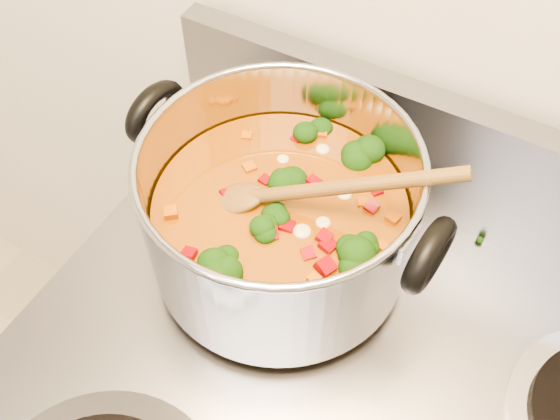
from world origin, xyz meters
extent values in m
cube|color=gray|center=(0.00, 1.47, 1.00)|extent=(0.76, 0.03, 0.16)
cylinder|color=#A5A5AD|center=(-0.18, 1.31, 0.92)|extent=(0.19, 0.19, 0.01)
cylinder|color=black|center=(-0.18, 1.31, 0.93)|extent=(0.15, 0.15, 0.01)
cylinder|color=#ACACB4|center=(-0.17, 1.32, 1.01)|extent=(0.27, 0.27, 0.14)
torus|color=#ACACB4|center=(-0.17, 1.32, 1.08)|extent=(0.27, 0.27, 0.01)
cylinder|color=#90520D|center=(-0.17, 1.32, 0.98)|extent=(0.25, 0.25, 0.08)
torus|color=black|center=(-0.32, 1.33, 1.06)|extent=(0.03, 0.08, 0.08)
torus|color=black|center=(-0.02, 1.31, 1.06)|extent=(0.03, 0.08, 0.08)
ellipsoid|color=black|center=(-0.16, 1.35, 1.02)|extent=(0.04, 0.04, 0.03)
ellipsoid|color=black|center=(-0.25, 1.39, 1.02)|extent=(0.04, 0.04, 0.03)
ellipsoid|color=black|center=(-0.23, 1.37, 1.02)|extent=(0.04, 0.04, 0.03)
ellipsoid|color=black|center=(-0.19, 1.39, 1.02)|extent=(0.04, 0.04, 0.03)
ellipsoid|color=black|center=(-0.11, 1.41, 1.02)|extent=(0.04, 0.04, 0.03)
ellipsoid|color=black|center=(-0.20, 1.35, 1.02)|extent=(0.04, 0.04, 0.03)
ellipsoid|color=black|center=(-0.20, 1.41, 1.02)|extent=(0.04, 0.04, 0.03)
ellipsoid|color=black|center=(-0.17, 1.24, 1.02)|extent=(0.04, 0.04, 0.03)
ellipsoid|color=black|center=(-0.14, 1.29, 1.02)|extent=(0.04, 0.04, 0.03)
ellipsoid|color=black|center=(-0.25, 1.30, 1.02)|extent=(0.04, 0.04, 0.03)
ellipsoid|color=maroon|center=(-0.13, 1.31, 1.02)|extent=(0.01, 0.01, 0.01)
ellipsoid|color=maroon|center=(-0.15, 1.21, 1.02)|extent=(0.01, 0.01, 0.01)
ellipsoid|color=maroon|center=(-0.20, 1.26, 1.02)|extent=(0.01, 0.01, 0.01)
ellipsoid|color=maroon|center=(-0.22, 1.27, 1.02)|extent=(0.01, 0.01, 0.01)
ellipsoid|color=maroon|center=(-0.19, 1.30, 1.02)|extent=(0.01, 0.01, 0.01)
ellipsoid|color=maroon|center=(-0.13, 1.26, 1.02)|extent=(0.01, 0.01, 0.01)
ellipsoid|color=maroon|center=(-0.25, 1.24, 1.02)|extent=(0.01, 0.01, 0.01)
ellipsoid|color=maroon|center=(-0.10, 1.29, 1.02)|extent=(0.01, 0.01, 0.01)
ellipsoid|color=maroon|center=(-0.20, 1.34, 1.02)|extent=(0.01, 0.01, 0.01)
ellipsoid|color=maroon|center=(-0.19, 1.40, 1.02)|extent=(0.01, 0.01, 0.01)
ellipsoid|color=maroon|center=(-0.24, 1.27, 1.02)|extent=(0.01, 0.01, 0.01)
ellipsoid|color=maroon|center=(-0.21, 1.27, 1.02)|extent=(0.01, 0.01, 0.01)
ellipsoid|color=maroon|center=(-0.17, 1.39, 1.02)|extent=(0.01, 0.01, 0.01)
ellipsoid|color=#AD4E09|center=(-0.13, 1.23, 1.02)|extent=(0.01, 0.01, 0.01)
ellipsoid|color=#AD4E09|center=(-0.24, 1.36, 1.02)|extent=(0.01, 0.01, 0.01)
ellipsoid|color=#AD4E09|center=(-0.21, 1.37, 1.02)|extent=(0.01, 0.01, 0.01)
ellipsoid|color=#AD4E09|center=(-0.09, 1.34, 1.02)|extent=(0.01, 0.01, 0.01)
ellipsoid|color=#AD4E09|center=(-0.10, 1.31, 1.02)|extent=(0.01, 0.01, 0.01)
ellipsoid|color=#AD4E09|center=(-0.17, 1.42, 1.02)|extent=(0.01, 0.01, 0.01)
ellipsoid|color=#AD4E09|center=(-0.21, 1.39, 1.02)|extent=(0.01, 0.01, 0.01)
ellipsoid|color=#AD4E09|center=(-0.23, 1.36, 1.02)|extent=(0.01, 0.01, 0.01)
ellipsoid|color=#AD4E09|center=(-0.15, 1.26, 1.02)|extent=(0.01, 0.01, 0.01)
ellipsoid|color=beige|center=(-0.15, 1.39, 1.02)|extent=(0.02, 0.02, 0.01)
ellipsoid|color=beige|center=(-0.18, 1.34, 1.02)|extent=(0.02, 0.02, 0.01)
ellipsoid|color=beige|center=(-0.08, 1.29, 1.02)|extent=(0.02, 0.02, 0.01)
ellipsoid|color=beige|center=(-0.13, 1.41, 1.02)|extent=(0.02, 0.02, 0.01)
ellipsoid|color=beige|center=(-0.17, 1.25, 1.02)|extent=(0.02, 0.02, 0.01)
ellipsoid|color=beige|center=(-0.17, 1.27, 1.02)|extent=(0.02, 0.02, 0.01)
ellipsoid|color=brown|center=(-0.22, 1.30, 1.02)|extent=(0.07, 0.06, 0.04)
cylinder|color=brown|center=(-0.12, 1.34, 1.06)|extent=(0.21, 0.08, 0.10)
ellipsoid|color=black|center=(-0.36, 1.40, 0.92)|extent=(0.01, 0.01, 0.01)
ellipsoid|color=black|center=(-0.04, 1.45, 0.92)|extent=(0.01, 0.01, 0.01)
camera|label=1|loc=(0.01, 0.99, 1.50)|focal=40.00mm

